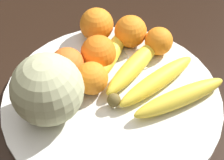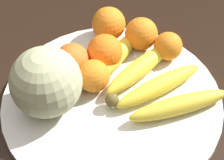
# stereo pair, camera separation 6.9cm
# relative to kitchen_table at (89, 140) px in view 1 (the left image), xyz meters

# --- Properties ---
(kitchen_table) EXTENTS (1.36, 0.99, 0.74)m
(kitchen_table) POSITION_rel_kitchen_table_xyz_m (0.00, 0.00, 0.00)
(kitchen_table) COLOR black
(kitchen_table) RESTS_ON ground_plane
(fruit_bowl) EXTENTS (0.43, 0.43, 0.01)m
(fruit_bowl) POSITION_rel_kitchen_table_xyz_m (-0.03, -0.04, 0.10)
(fruit_bowl) COLOR white
(fruit_bowl) RESTS_ON kitchen_table
(melon) EXTENTS (0.13, 0.13, 0.13)m
(melon) POSITION_rel_kitchen_table_xyz_m (0.05, 0.04, 0.18)
(melon) COLOR #B2B789
(melon) RESTS_ON fruit_bowl
(banana_bunch) EXTENTS (0.27, 0.23, 0.04)m
(banana_bunch) POSITION_rel_kitchen_table_xyz_m (-0.07, -0.11, 0.13)
(banana_bunch) COLOR brown
(banana_bunch) RESTS_ON fruit_bowl
(orange_front_left) EXTENTS (0.07, 0.07, 0.07)m
(orange_front_left) POSITION_rel_kitchen_table_xyz_m (0.03, -0.11, 0.15)
(orange_front_left) COLOR orange
(orange_front_left) RESTS_ON fruit_bowl
(orange_front_right) EXTENTS (0.07, 0.07, 0.07)m
(orange_front_right) POSITION_rel_kitchen_table_xyz_m (0.07, -0.06, 0.15)
(orange_front_right) COLOR orange
(orange_front_right) RESTS_ON fruit_bowl
(orange_mid_center) EXTENTS (0.07, 0.07, 0.07)m
(orange_mid_center) POSITION_rel_kitchen_table_xyz_m (-0.00, -0.20, 0.15)
(orange_mid_center) COLOR orange
(orange_mid_center) RESTS_ON fruit_bowl
(orange_back_left) EXTENTS (0.06, 0.06, 0.06)m
(orange_back_left) POSITION_rel_kitchen_table_xyz_m (-0.06, -0.21, 0.14)
(orange_back_left) COLOR orange
(orange_back_left) RESTS_ON fruit_bowl
(orange_back_right) EXTENTS (0.07, 0.07, 0.07)m
(orange_back_right) POSITION_rel_kitchen_table_xyz_m (0.08, -0.19, 0.15)
(orange_back_right) COLOR orange
(orange_back_right) RESTS_ON fruit_bowl
(orange_top_small) EXTENTS (0.06, 0.06, 0.06)m
(orange_top_small) POSITION_rel_kitchen_table_xyz_m (0.01, -0.05, 0.14)
(orange_top_small) COLOR orange
(orange_top_small) RESTS_ON fruit_bowl
(produce_tag) EXTENTS (0.07, 0.07, 0.00)m
(produce_tag) POSITION_rel_kitchen_table_xyz_m (-0.03, -0.16, 0.11)
(produce_tag) COLOR white
(produce_tag) RESTS_ON fruit_bowl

